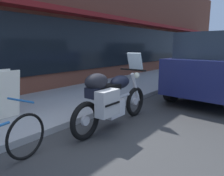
% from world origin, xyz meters
% --- Properties ---
extents(ground_plane, '(80.00, 80.00, 0.00)m').
position_xyz_m(ground_plane, '(0.00, 0.00, 0.00)').
color(ground_plane, '#343434').
extents(storefront_building, '(24.80, 0.90, 5.80)m').
position_xyz_m(storefront_building, '(8.40, 4.20, 2.85)').
color(storefront_building, brown).
rests_on(storefront_building, ground_plane).
extents(sidewalk_curb, '(30.00, 2.86, 0.12)m').
position_xyz_m(sidewalk_curb, '(9.00, 2.61, 0.06)').
color(sidewalk_curb, '#959595').
rests_on(sidewalk_curb, ground_plane).
extents(touring_motorcycle, '(2.23, 0.68, 1.40)m').
position_xyz_m(touring_motorcycle, '(0.53, 0.53, 0.61)').
color(touring_motorcycle, black).
rests_on(touring_motorcycle, ground_plane).
extents(sandwich_board_sign, '(0.55, 0.42, 0.95)m').
position_xyz_m(sandwich_board_sign, '(-0.58, 2.36, 0.60)').
color(sandwich_board_sign, silver).
rests_on(sandwich_board_sign, sidewalk_curb).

